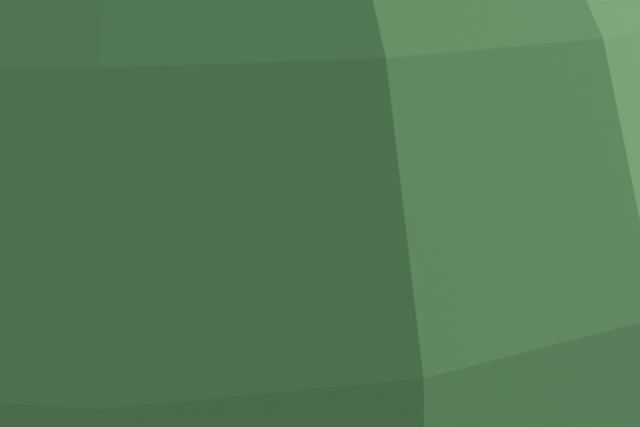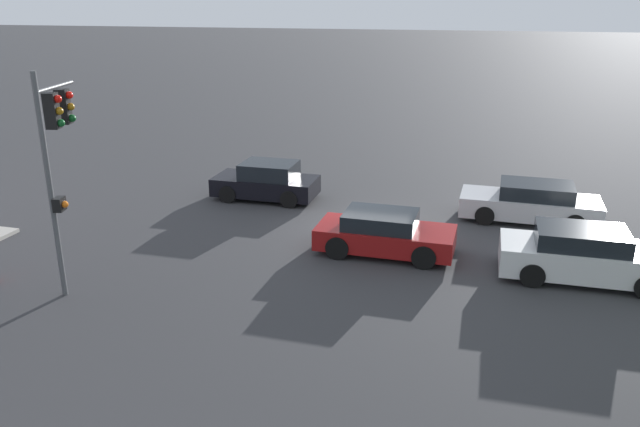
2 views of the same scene
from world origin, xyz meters
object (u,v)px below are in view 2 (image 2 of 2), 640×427
(crossing_car_2, at_px, (384,233))
(crossing_car_3, at_px, (585,255))
(traffic_signal, at_px, (56,140))
(crossing_car_1, at_px, (267,182))
(crossing_car_0, at_px, (531,203))

(crossing_car_2, bearing_deg, crossing_car_3, -3.42)
(traffic_signal, xyz_separation_m, crossing_car_1, (-2.33, -8.76, -3.34))
(crossing_car_2, bearing_deg, crossing_car_0, 44.84)
(crossing_car_1, distance_m, crossing_car_3, 11.96)
(traffic_signal, relative_size, crossing_car_2, 1.39)
(crossing_car_3, bearing_deg, crossing_car_1, 156.31)
(traffic_signal, bearing_deg, crossing_car_1, 62.43)
(crossing_car_0, bearing_deg, crossing_car_1, 1.37)
(crossing_car_0, xyz_separation_m, crossing_car_1, (9.80, 0.05, 0.02))
(traffic_signal, height_order, crossing_car_0, traffic_signal)
(crossing_car_2, relative_size, crossing_car_3, 0.91)
(crossing_car_1, xyz_separation_m, crossing_car_3, (-11.02, 4.67, 0.02))
(crossing_car_0, relative_size, crossing_car_2, 1.13)
(crossing_car_0, height_order, crossing_car_3, crossing_car_3)
(traffic_signal, distance_m, crossing_car_2, 9.54)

